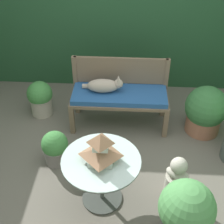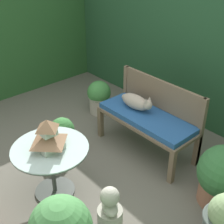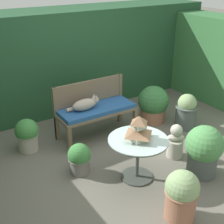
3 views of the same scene
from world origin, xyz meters
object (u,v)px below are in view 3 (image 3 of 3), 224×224
Objects in this scene: garden_bust at (175,143)px; potted_plant_table_far at (186,111)px; garden_bench at (97,111)px; potted_plant_bench_left at (153,104)px; cat at (85,104)px; potted_plant_path_edge at (204,150)px; potted_plant_bench_right at (27,135)px; potted_plant_table_near at (181,195)px; patio_table at (138,148)px; potted_plant_patio_mid at (79,158)px; pagoda_birdhouse at (139,130)px.

potted_plant_table_far is (0.79, 0.58, 0.08)m from garden_bust.
potted_plant_bench_left reaches higher than garden_bench.
cat is 0.76× the size of potted_plant_path_edge.
potted_plant_table_far is (1.43, -0.58, -0.13)m from garden_bench.
potted_plant_bench_right is at bearing 173.25° from garden_bust.
cat is 0.99m from potted_plant_bench_right.
potted_plant_table_far reaches higher than potted_plant_table_near.
garden_bust is at bearing 90.93° from potted_plant_path_edge.
potted_plant_bench_left reaches higher than patio_table.
potted_plant_table_far is (1.56, 0.69, -0.16)m from patio_table.
potted_plant_patio_mid is at bearing -66.78° from potted_plant_bench_right.
patio_table is 1.25× the size of potted_plant_table_far.
garden_bench is 3.91× the size of pagoda_birdhouse.
patio_table is 1.78× the size of potted_plant_patio_mid.
potted_plant_table_far is (2.55, -0.74, 0.04)m from potted_plant_bench_right.
pagoda_birdhouse is (0.07, -1.29, 0.12)m from cat.
cat is (-0.20, 0.01, 0.17)m from garden_bench.
pagoda_birdhouse is 1.76m from potted_plant_table_far.
potted_plant_path_edge is 1.39× the size of potted_plant_bench_right.
pagoda_birdhouse is at bearing -40.77° from potted_plant_patio_mid.
potted_plant_bench_right is at bearing 171.47° from garden_bench.
cat reaches higher than potted_plant_path_edge.
garden_bench and potted_plant_bench_right have the same top height.
potted_plant_path_edge is at bearing -33.63° from potted_plant_patio_mid.
cat is 1.01m from potted_plant_patio_mid.
potted_plant_path_edge is 1.15× the size of potted_plant_table_far.
cat is 0.82× the size of potted_plant_bench_left.
garden_bench is at bearing 84.39° from patio_table.
potted_plant_table_far reaches higher than potted_plant_bench_right.
potted_plant_bench_right is at bearing 133.83° from potted_plant_path_edge.
potted_plant_path_edge is at bearing -106.16° from potted_plant_bench_left.
potted_plant_path_edge is 2.55m from potted_plant_bench_right.
potted_plant_table_far reaches higher than patio_table.
garden_bench is at bearing 85.46° from potted_plant_table_near.
potted_plant_bench_left is at bearing 20.66° from potted_plant_patio_mid.
potted_plant_bench_right reaches higher than potted_plant_patio_mid.
garden_bust is at bearing 8.15° from patio_table.
potted_plant_table_near is (-1.60, -1.54, 0.01)m from potted_plant_table_far.
pagoda_birdhouse is 0.62× the size of garden_bust.
cat is at bearing 175.86° from garden_bench.
potted_plant_bench_left is at bearing -3.74° from garden_bench.
potted_plant_bench_right is (-0.99, 1.44, -0.45)m from pagoda_birdhouse.
potted_plant_table_near is (0.03, -2.13, -0.28)m from cat.
patio_table is at bearing -95.61° from garden_bench.
garden_bench is 2.06× the size of potted_plant_table_far.
cat is 1.35m from potted_plant_bench_left.
cat is 1.49m from garden_bust.
patio_table reaches higher than garden_bench.
patio_table is 1.75m from potted_plant_bench_right.
potted_plant_patio_mid is (-0.59, 0.51, -0.24)m from patio_table.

